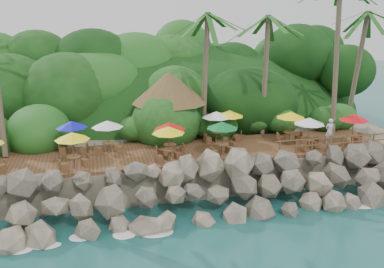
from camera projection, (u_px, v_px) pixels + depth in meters
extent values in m
plane|color=#19514F|center=(219.00, 227.00, 21.92)|extent=(140.00, 140.00, 0.00)
cube|color=gray|center=(165.00, 129.00, 36.58)|extent=(32.00, 25.20, 2.10)
ellipsoid|color=#143811|center=(153.00, 120.00, 43.88)|extent=(44.80, 28.00, 15.40)
cube|color=brown|center=(192.00, 152.00, 26.92)|extent=(26.00, 5.00, 0.20)
ellipsoid|color=white|center=(39.00, 244.00, 20.17)|extent=(1.20, 0.80, 0.06)
ellipsoid|color=white|center=(102.00, 237.00, 20.84)|extent=(1.20, 0.80, 0.06)
ellipsoid|color=white|center=(161.00, 230.00, 21.52)|extent=(1.20, 0.80, 0.06)
ellipsoid|color=white|center=(217.00, 223.00, 22.19)|extent=(1.20, 0.80, 0.06)
ellipsoid|color=white|center=(269.00, 217.00, 22.87)|extent=(1.20, 0.80, 0.06)
ellipsoid|color=white|center=(319.00, 211.00, 23.54)|extent=(1.20, 0.80, 0.06)
ellipsoid|color=white|center=(365.00, 206.00, 24.22)|extent=(1.20, 0.80, 0.06)
cylinder|color=brown|center=(205.00, 77.00, 29.18)|extent=(0.71, 0.72, 8.50)
ellipsoid|color=#23601E|center=(206.00, 14.00, 28.01)|extent=(6.00, 6.00, 2.40)
cylinder|color=brown|center=(265.00, 77.00, 29.52)|extent=(0.44, 0.61, 8.33)
ellipsoid|color=#23601E|center=(268.00, 16.00, 28.37)|extent=(6.00, 6.00, 2.40)
cylinder|color=brown|center=(336.00, 59.00, 29.81)|extent=(0.56, 1.46, 10.75)
cylinder|color=brown|center=(357.00, 71.00, 31.81)|extent=(0.60, 1.29, 8.60)
ellipsoid|color=#23601E|center=(363.00, 12.00, 30.62)|extent=(6.00, 6.00, 2.40)
cylinder|color=brown|center=(153.00, 125.00, 28.37)|extent=(0.16, 0.16, 2.40)
cylinder|color=brown|center=(193.00, 123.00, 29.00)|extent=(0.16, 0.16, 2.40)
cylinder|color=brown|center=(148.00, 116.00, 30.99)|extent=(0.16, 0.16, 2.40)
cylinder|color=brown|center=(185.00, 114.00, 31.62)|extent=(0.16, 0.16, 2.40)
cone|color=brown|center=(169.00, 87.00, 29.36)|extent=(5.37, 5.37, 2.20)
cube|color=brown|center=(2.00, 168.00, 23.17)|extent=(0.50, 0.50, 0.43)
cylinder|color=brown|center=(222.00, 149.00, 25.96)|extent=(0.08, 0.08, 0.69)
cylinder|color=brown|center=(222.00, 144.00, 25.86)|extent=(0.79, 0.79, 0.05)
cylinder|color=brown|center=(222.00, 139.00, 25.77)|extent=(0.05, 0.05, 2.06)
cone|color=#0C6D2D|center=(222.00, 125.00, 25.52)|extent=(1.97, 1.97, 0.42)
cube|color=brown|center=(214.00, 154.00, 25.60)|extent=(0.52, 0.52, 0.43)
cube|color=brown|center=(229.00, 149.00, 26.38)|extent=(0.52, 0.52, 0.43)
cylinder|color=brown|center=(289.00, 137.00, 28.57)|extent=(0.08, 0.08, 0.69)
cylinder|color=brown|center=(290.00, 132.00, 28.47)|extent=(0.79, 0.79, 0.05)
cylinder|color=brown|center=(290.00, 127.00, 28.38)|extent=(0.05, 0.05, 2.06)
cone|color=yellow|center=(291.00, 115.00, 28.13)|extent=(1.97, 1.97, 0.42)
cube|color=brown|center=(280.00, 139.00, 28.50)|extent=(0.42, 0.42, 0.43)
cube|color=brown|center=(298.00, 139.00, 28.71)|extent=(0.42, 0.42, 0.43)
cylinder|color=brown|center=(74.00, 163.00, 23.67)|extent=(0.08, 0.08, 0.69)
cylinder|color=brown|center=(74.00, 157.00, 23.57)|extent=(0.79, 0.79, 0.05)
cylinder|color=brown|center=(73.00, 151.00, 23.48)|extent=(0.05, 0.05, 2.06)
cone|color=yellow|center=(72.00, 136.00, 23.23)|extent=(1.97, 1.97, 0.42)
cube|color=brown|center=(63.00, 167.00, 23.32)|extent=(0.52, 0.52, 0.43)
cube|color=brown|center=(85.00, 162.00, 24.08)|extent=(0.52, 0.52, 0.43)
cylinder|color=brown|center=(229.00, 135.00, 28.97)|extent=(0.08, 0.08, 0.69)
cylinder|color=brown|center=(229.00, 130.00, 28.87)|extent=(0.79, 0.79, 0.05)
cylinder|color=brown|center=(229.00, 126.00, 28.78)|extent=(0.05, 0.05, 2.06)
cone|color=#FFF015|center=(229.00, 113.00, 28.54)|extent=(1.97, 1.97, 0.42)
cube|color=brown|center=(219.00, 137.00, 29.10)|extent=(0.51, 0.51, 0.43)
cube|color=brown|center=(238.00, 138.00, 28.92)|extent=(0.51, 0.51, 0.43)
cylinder|color=brown|center=(170.00, 150.00, 25.83)|extent=(0.08, 0.08, 0.69)
cylinder|color=brown|center=(170.00, 145.00, 25.73)|extent=(0.79, 0.79, 0.05)
cylinder|color=brown|center=(170.00, 140.00, 25.64)|extent=(0.05, 0.05, 2.06)
cone|color=#BA140B|center=(170.00, 126.00, 25.39)|extent=(1.97, 1.97, 0.42)
cube|color=brown|center=(160.00, 153.00, 25.67)|extent=(0.43, 0.43, 0.43)
cube|color=brown|center=(180.00, 151.00, 26.07)|extent=(0.43, 0.43, 0.43)
cylinder|color=brown|center=(109.00, 148.00, 26.23)|extent=(0.08, 0.08, 0.69)
cylinder|color=brown|center=(108.00, 143.00, 26.13)|extent=(0.79, 0.79, 0.05)
cylinder|color=brown|center=(108.00, 138.00, 26.04)|extent=(0.05, 0.05, 2.06)
cone|color=white|center=(107.00, 124.00, 25.80)|extent=(1.97, 1.97, 0.42)
cube|color=brown|center=(98.00, 151.00, 26.14)|extent=(0.40, 0.40, 0.43)
cube|color=brown|center=(119.00, 149.00, 26.40)|extent=(0.40, 0.40, 0.43)
cylinder|color=brown|center=(216.00, 137.00, 28.63)|extent=(0.08, 0.08, 0.69)
cylinder|color=brown|center=(216.00, 132.00, 28.54)|extent=(0.79, 0.79, 0.05)
cylinder|color=brown|center=(216.00, 127.00, 28.44)|extent=(0.05, 0.05, 2.06)
cone|color=white|center=(216.00, 115.00, 28.20)|extent=(1.97, 1.97, 0.42)
cube|color=brown|center=(208.00, 140.00, 28.37)|extent=(0.48, 0.48, 0.43)
cube|color=brown|center=(224.00, 137.00, 28.97)|extent=(0.48, 0.48, 0.43)
cylinder|color=brown|center=(308.00, 145.00, 26.94)|extent=(0.08, 0.08, 0.69)
cylinder|color=brown|center=(308.00, 139.00, 26.85)|extent=(0.79, 0.79, 0.05)
cylinder|color=brown|center=(308.00, 134.00, 26.75)|extent=(0.05, 0.05, 2.06)
cone|color=white|center=(309.00, 121.00, 26.51)|extent=(1.97, 1.97, 0.42)
cube|color=brown|center=(300.00, 148.00, 26.65)|extent=(0.50, 0.50, 0.43)
cube|color=brown|center=(314.00, 145.00, 27.31)|extent=(0.50, 0.50, 0.43)
cylinder|color=brown|center=(352.00, 140.00, 27.90)|extent=(0.08, 0.08, 0.69)
cylinder|color=brown|center=(352.00, 135.00, 27.80)|extent=(0.79, 0.79, 0.05)
cylinder|color=brown|center=(353.00, 130.00, 27.71)|extent=(0.05, 0.05, 2.06)
cone|color=red|center=(354.00, 117.00, 27.47)|extent=(1.97, 1.97, 0.42)
cube|color=brown|center=(345.00, 144.00, 27.59)|extent=(0.50, 0.50, 0.43)
cube|color=brown|center=(358.00, 140.00, 28.29)|extent=(0.50, 0.50, 0.43)
cylinder|color=brown|center=(74.00, 149.00, 26.13)|extent=(0.08, 0.08, 0.69)
cylinder|color=brown|center=(73.00, 143.00, 26.03)|extent=(0.79, 0.79, 0.05)
cylinder|color=brown|center=(73.00, 138.00, 25.94)|extent=(0.05, 0.05, 2.06)
cone|color=#0D10B3|center=(72.00, 124.00, 25.69)|extent=(1.97, 1.97, 0.42)
cube|color=brown|center=(63.00, 151.00, 26.15)|extent=(0.47, 0.47, 0.43)
cube|color=brown|center=(84.00, 151.00, 26.18)|extent=(0.47, 0.47, 0.43)
cylinder|color=brown|center=(169.00, 155.00, 24.89)|extent=(0.08, 0.08, 0.69)
cylinder|color=brown|center=(169.00, 150.00, 24.79)|extent=(0.79, 0.79, 0.05)
cylinder|color=brown|center=(168.00, 144.00, 24.70)|extent=(0.05, 0.05, 2.06)
cone|color=yellow|center=(168.00, 130.00, 24.46)|extent=(1.97, 1.97, 0.42)
cube|color=brown|center=(159.00, 159.00, 24.60)|extent=(0.50, 0.50, 0.43)
cube|color=brown|center=(178.00, 155.00, 25.26)|extent=(0.50, 0.50, 0.43)
cylinder|color=brown|center=(280.00, 148.00, 25.68)|extent=(0.10, 0.10, 1.00)
cylinder|color=brown|center=(296.00, 147.00, 25.93)|extent=(0.10, 0.10, 1.00)
cylinder|color=brown|center=(312.00, 146.00, 26.18)|extent=(0.10, 0.10, 1.00)
cylinder|color=brown|center=(328.00, 145.00, 26.43)|extent=(0.10, 0.10, 1.00)
cylinder|color=brown|center=(343.00, 143.00, 26.67)|extent=(0.10, 0.10, 1.00)
cylinder|color=brown|center=(358.00, 142.00, 26.92)|extent=(0.10, 0.10, 1.00)
cylinder|color=brown|center=(373.00, 141.00, 27.17)|extent=(0.10, 0.10, 1.00)
cube|color=brown|center=(336.00, 137.00, 26.42)|extent=(8.30, 0.06, 0.06)
cube|color=brown|center=(336.00, 143.00, 26.53)|extent=(8.30, 0.06, 0.06)
imported|color=silver|center=(330.00, 131.00, 28.18)|extent=(0.64, 0.44, 1.72)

